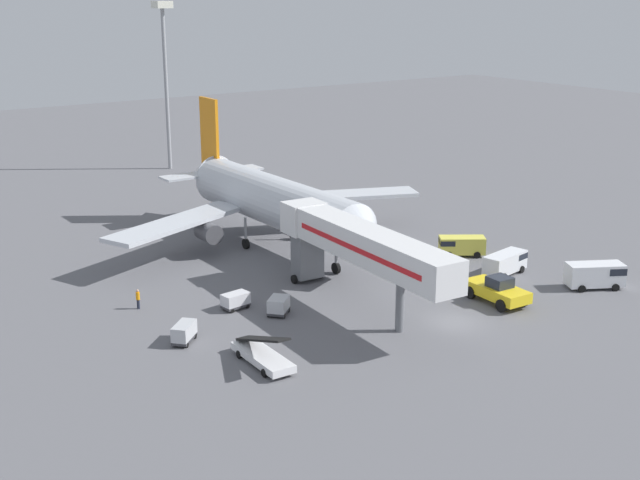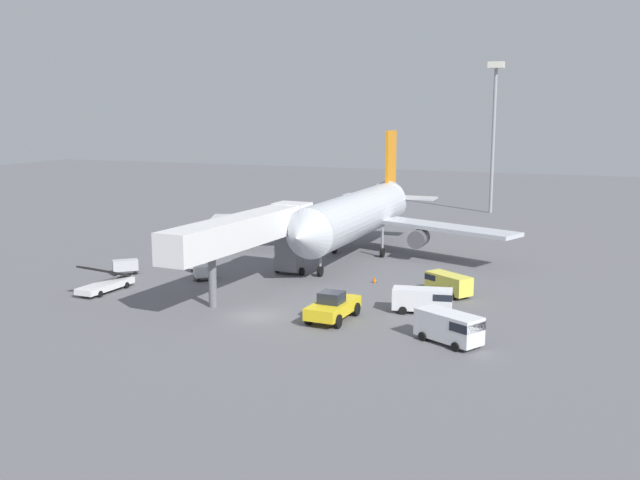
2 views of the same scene
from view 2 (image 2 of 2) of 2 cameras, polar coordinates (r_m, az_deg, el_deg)
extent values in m
plane|color=slate|center=(61.03, -4.88, -5.92)|extent=(300.00, 300.00, 0.00)
cylinder|color=silver|center=(83.55, 2.66, 1.91)|extent=(5.25, 26.51, 5.14)
cone|color=silver|center=(69.91, -1.36, 0.30)|extent=(5.05, 3.16, 5.04)
cone|color=silver|center=(98.32, 5.69, 3.33)|extent=(4.90, 4.90, 4.88)
cube|color=orange|center=(96.71, 5.54, 6.05)|extent=(0.38, 3.84, 8.22)
cube|color=silver|center=(95.97, 7.20, 3.29)|extent=(6.18, 2.81, 0.24)
cube|color=silver|center=(97.71, 3.70, 3.47)|extent=(6.18, 2.81, 0.24)
cube|color=silver|center=(83.42, 9.81, 0.95)|extent=(17.38, 9.93, 0.44)
cube|color=silver|center=(89.81, -2.93, 1.73)|extent=(17.36, 10.05, 0.44)
cylinder|color=#4C4C51|center=(83.42, 7.70, 0.12)|extent=(2.03, 2.63, 2.02)
cylinder|color=#4C4C51|center=(88.01, -1.44, 0.73)|extent=(2.03, 2.63, 2.02)
cylinder|color=gray|center=(74.52, 0.01, -1.39)|extent=(0.28, 0.28, 2.82)
cylinder|color=black|center=(74.81, 0.01, -2.45)|extent=(0.35, 1.10, 1.10)
cylinder|color=gray|center=(84.61, 4.89, -0.04)|extent=(0.28, 0.28, 2.82)
cylinder|color=black|center=(84.86, 4.87, -0.98)|extent=(0.35, 1.10, 1.10)
cylinder|color=gray|center=(86.49, 1.15, 0.22)|extent=(0.28, 0.28, 2.82)
cylinder|color=black|center=(86.74, 1.14, -0.70)|extent=(0.35, 1.10, 1.10)
cube|color=silver|center=(66.33, -6.51, 0.63)|extent=(4.15, 20.44, 2.70)
cube|color=red|center=(67.14, -7.61, 0.72)|extent=(1.01, 17.03, 0.44)
cube|color=silver|center=(75.55, -2.20, 1.84)|extent=(3.60, 2.99, 2.84)
cube|color=#232833|center=(76.66, -1.75, 2.15)|extent=(3.31, 0.43, 0.90)
cube|color=slate|center=(75.60, -2.39, -0.81)|extent=(2.65, 1.94, 4.21)
cylinder|color=black|center=(76.69, -3.33, -2.27)|extent=(0.34, 0.82, 0.80)
cylinder|color=black|center=(75.39, -1.42, -2.47)|extent=(0.34, 0.82, 0.80)
cylinder|color=slate|center=(63.70, -8.37, -3.17)|extent=(0.70, 0.70, 4.61)
cube|color=yellow|center=(59.48, 1.02, -5.29)|extent=(2.85, 6.04, 0.96)
cube|color=#232833|center=(58.97, 0.90, -4.49)|extent=(1.89, 1.88, 0.90)
cylinder|color=black|center=(57.43, 1.37, -6.35)|extent=(0.45, 1.12, 1.10)
cylinder|color=black|center=(58.41, -0.86, -6.06)|extent=(0.45, 1.12, 1.10)
cylinder|color=black|center=(60.86, 2.82, -5.41)|extent=(0.45, 1.12, 1.10)
cylinder|color=black|center=(61.78, 0.69, -5.16)|extent=(0.45, 1.12, 1.10)
cube|color=white|center=(71.52, -16.37, -3.43)|extent=(2.13, 6.30, 0.55)
cube|color=black|center=(71.22, -16.43, -2.35)|extent=(1.25, 6.32, 2.18)
cylinder|color=black|center=(69.62, -16.76, -4.05)|extent=(0.24, 0.61, 0.60)
cylinder|color=black|center=(70.82, -17.91, -3.88)|extent=(0.24, 0.61, 0.60)
cylinder|color=black|center=(72.41, -14.84, -3.42)|extent=(0.24, 0.61, 0.60)
cylinder|color=black|center=(73.56, -15.98, -3.26)|extent=(0.24, 0.61, 0.60)
cube|color=white|center=(62.15, 7.97, -4.57)|extent=(5.22, 2.77, 1.77)
cube|color=#1E232D|center=(61.98, 9.54, -4.28)|extent=(1.91, 2.17, 0.57)
cylinder|color=black|center=(63.17, 9.40, -5.15)|extent=(0.73, 0.46, 0.68)
cylinder|color=black|center=(61.43, 9.34, -5.59)|extent=(0.73, 0.46, 0.68)
cylinder|color=black|center=(63.33, 6.61, -5.04)|extent=(0.73, 0.46, 0.68)
cylinder|color=black|center=(61.60, 6.47, -5.47)|extent=(0.73, 0.46, 0.68)
cube|color=white|center=(54.41, 9.99, -6.62)|extent=(5.42, 4.21, 2.01)
cube|color=#1E232D|center=(53.23, 11.41, -6.55)|extent=(2.41, 2.59, 0.64)
cylinder|color=black|center=(54.46, 11.89, -7.72)|extent=(0.77, 0.65, 0.68)
cylinder|color=black|center=(53.02, 10.55, -8.17)|extent=(0.77, 0.65, 0.68)
cylinder|color=black|center=(56.38, 9.40, -7.02)|extent=(0.77, 0.65, 0.68)
cylinder|color=black|center=(54.98, 8.04, -7.43)|extent=(0.77, 0.65, 0.68)
cube|color=#E5DB4C|center=(68.23, 9.99, -3.34)|extent=(4.79, 4.06, 1.68)
cube|color=#1E232D|center=(69.25, 9.12, -2.80)|extent=(2.24, 2.34, 0.54)
cylinder|color=black|center=(68.85, 8.63, -3.85)|extent=(0.75, 0.65, 0.68)
cylinder|color=black|center=(70.00, 9.69, -3.65)|extent=(0.75, 0.65, 0.68)
cylinder|color=black|center=(66.85, 10.26, -4.33)|extent=(0.75, 0.65, 0.68)
cylinder|color=black|center=(68.03, 11.32, -4.11)|extent=(0.75, 0.65, 0.68)
cube|color=#38383D|center=(74.24, -8.95, -2.88)|extent=(2.53, 2.49, 0.22)
cube|color=silver|center=(74.09, -8.96, -2.39)|extent=(2.53, 2.49, 1.08)
cylinder|color=black|center=(75.04, -8.50, -2.81)|extent=(0.35, 0.33, 0.36)
cylinder|color=black|center=(73.76, -8.28, -3.03)|extent=(0.35, 0.33, 0.36)
cylinder|color=black|center=(74.77, -9.60, -2.89)|extent=(0.35, 0.33, 0.36)
cylinder|color=black|center=(73.48, -9.40, -3.11)|extent=(0.35, 0.33, 0.36)
cube|color=#38383D|center=(78.06, -9.19, -2.25)|extent=(2.45, 1.59, 0.22)
cube|color=silver|center=(77.94, -9.20, -1.82)|extent=(2.45, 1.59, 0.98)
cylinder|color=black|center=(77.88, -9.91, -2.38)|extent=(0.37, 0.17, 0.36)
cylinder|color=black|center=(78.94, -9.54, -2.20)|extent=(0.37, 0.17, 0.36)
cylinder|color=black|center=(77.23, -8.82, -2.45)|extent=(0.37, 0.17, 0.36)
cylinder|color=black|center=(78.30, -8.47, -2.27)|extent=(0.37, 0.17, 0.36)
cube|color=#38383D|center=(78.58, -14.91, -2.38)|extent=(2.67, 2.61, 0.22)
cube|color=silver|center=(78.44, -14.93, -1.90)|extent=(2.67, 2.61, 1.11)
cylinder|color=black|center=(77.98, -15.51, -2.58)|extent=(0.34, 0.33, 0.36)
cylinder|color=black|center=(79.06, -15.58, -2.42)|extent=(0.34, 0.33, 0.36)
cylinder|color=black|center=(78.15, -14.22, -2.50)|extent=(0.34, 0.33, 0.36)
cylinder|color=black|center=(79.23, -14.31, -2.33)|extent=(0.34, 0.33, 0.36)
cylinder|color=#1E2333|center=(85.49, -11.45, -1.15)|extent=(0.34, 0.34, 0.84)
cylinder|color=orange|center=(85.35, -11.47, -0.66)|extent=(0.46, 0.46, 0.66)
sphere|color=tan|center=(85.27, -11.48, -0.36)|extent=(0.23, 0.23, 0.23)
cube|color=black|center=(72.55, 4.27, -3.31)|extent=(0.39, 0.39, 0.03)
cone|color=orange|center=(72.48, 4.27, -3.08)|extent=(0.33, 0.33, 0.57)
cylinder|color=#93969B|center=(123.58, 13.34, 7.47)|extent=(0.56, 0.56, 23.40)
cube|color=silver|center=(123.68, 13.57, 13.12)|extent=(2.40, 2.40, 1.00)
camera|label=1|loc=(73.28, -64.87, 11.62)|focal=47.65mm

